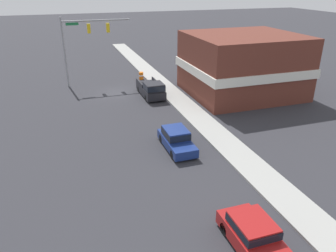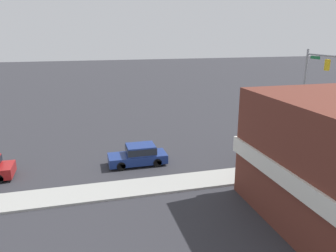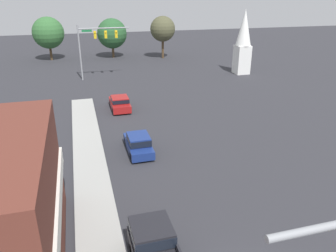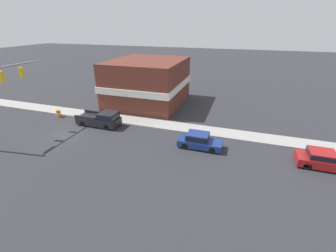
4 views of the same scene
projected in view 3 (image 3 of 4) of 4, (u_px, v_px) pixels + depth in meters
name	position (u px, v px, depth m)	size (l,w,h in m)	color
far_signal_assembly	(96.00, 40.00, 46.43)	(7.27, 0.49, 7.73)	gray
car_lead	(138.00, 143.00, 26.11)	(1.78, 4.31, 1.53)	black
car_second_ahead	(120.00, 103.00, 35.66)	(1.91, 4.27, 1.50)	black
church_steeple	(243.00, 41.00, 49.98)	(2.35, 2.35, 9.67)	white
backdrop_tree_left_far	(48.00, 33.00, 60.24)	(5.72, 5.72, 7.86)	#4C3823
backdrop_tree_left_mid	(112.00, 34.00, 62.80)	(5.64, 5.64, 7.39)	#4C3823
backdrop_tree_center	(163.00, 29.00, 61.81)	(4.71, 4.71, 7.85)	#4C3823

